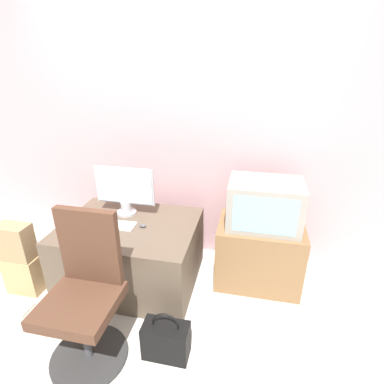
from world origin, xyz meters
The scene contains 13 objects.
ground_plane centered at (0.00, 0.00, 0.00)m, with size 12.00×12.00×0.00m, color beige.
wall_back centered at (0.00, 1.32, 1.30)m, with size 4.40×0.05×2.60m.
desk centered at (-0.32, 0.73, 0.28)m, with size 1.10×0.84×0.56m.
side_stand centered at (0.74, 0.94, 0.28)m, with size 0.70×0.47×0.56m.
main_monitor centered at (-0.42, 0.90, 0.78)m, with size 0.52×0.17×0.42m.
keyboard centered at (-0.40, 0.68, 0.56)m, with size 0.29×0.14×0.01m.
mouse centered at (-0.19, 0.70, 0.57)m, with size 0.06×0.04×0.02m.
crt_tv centered at (0.75, 0.94, 0.74)m, with size 0.57×0.41×0.38m.
office_chair centered at (-0.31, -0.01, 0.44)m, with size 0.49×0.49×0.99m.
cardboard_box_lower centered at (-1.14, 0.40, 0.16)m, with size 0.28×0.16×0.33m.
cardboard_box_upper centered at (-1.14, 0.40, 0.48)m, with size 0.26×0.15×0.30m.
handbag centered at (0.18, 0.06, 0.13)m, with size 0.30×0.15×0.35m.
book centered at (-1.08, 0.19, 0.01)m, with size 0.22×0.14×0.02m.
Camera 1 is at (0.63, -1.26, 1.78)m, focal length 28.00 mm.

